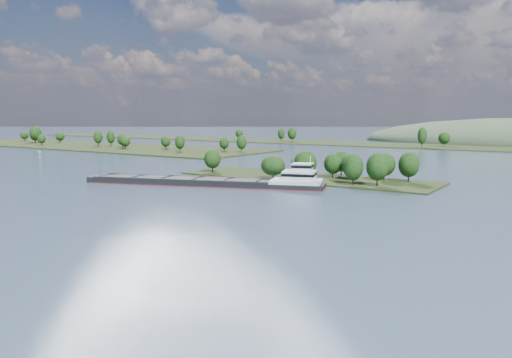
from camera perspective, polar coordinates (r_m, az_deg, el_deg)
The scene contains 6 objects.
ground at distance 142.51m, azimuth -5.87°, elevation -2.51°, with size 1800.00×1800.00×0.00m, color #34485A.
tree_island at distance 187.40m, azimuth 7.32°, elevation 0.98°, with size 100.00×32.97×12.47m.
left_bank at distance 405.23m, azimuth -18.42°, elevation 3.67°, with size 300.00×80.00×15.48m.
back_shoreline at distance 396.71m, azimuth 22.08°, elevation 3.42°, with size 900.00×60.00×15.96m.
cargo_barge at distance 172.88m, azimuth -4.25°, elevation -0.26°, with size 83.92×37.64×11.55m.
motorboat at distance 340.29m, azimuth -23.48°, elevation 2.83°, with size 1.96×5.20×2.01m, color white.
Camera 1 is at (89.72, 12.00, 24.38)m, focal length 35.00 mm.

